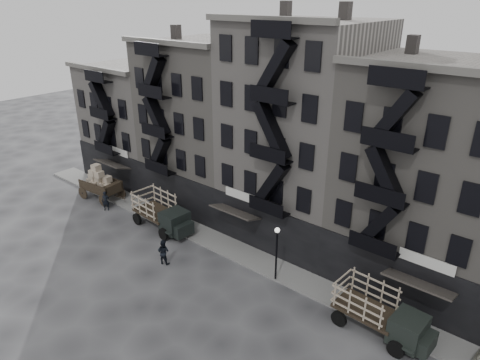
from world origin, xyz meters
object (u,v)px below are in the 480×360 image
Objects in this scene: stake_truck_west at (161,210)px; stake_truck_east at (381,310)px; pedestrian_mid at (163,252)px; horse at (100,190)px; pedestrian_west at (106,201)px; wagon at (100,179)px.

stake_truck_west is 1.05× the size of stake_truck_east.
pedestrian_mid is at bearing -164.14° from stake_truck_east.
pedestrian_west is (2.99, -1.29, 0.20)m from horse.
wagon is 2.26× the size of pedestrian_mid.
pedestrian_west is 11.04m from pedestrian_mid.
pedestrian_west is at bearing -29.46° from pedestrian_mid.
stake_truck_west is at bearing -176.81° from stake_truck_east.
stake_truck_west is 19.53m from stake_truck_east.
wagon is 13.90m from pedestrian_mid.
pedestrian_west reaches higher than horse.
stake_truck_east is at bearing -97.80° from horse.
wagon is at bearing 111.48° from pedestrian_west.
wagon is 3.09m from pedestrian_west.
pedestrian_west is (2.60, -1.23, -1.13)m from wagon.
pedestrian_mid is at bearing -20.40° from wagon.
horse is 0.29× the size of stake_truck_east.
stake_truck_east is at bearing 3.71° from stake_truck_west.
horse is 14.25m from pedestrian_mid.
pedestrian_mid is (-15.34, -3.39, -0.67)m from stake_truck_east.
horse is 0.88× the size of pedestrian_mid.
stake_truck_west is 6.76m from pedestrian_west.
stake_truck_east is at bearing 175.04° from pedestrian_mid.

